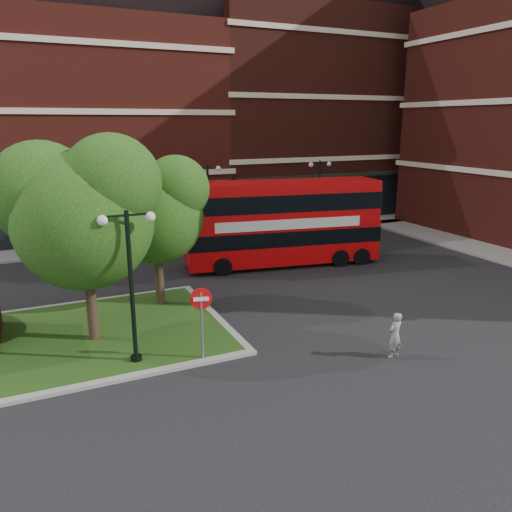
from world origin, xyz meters
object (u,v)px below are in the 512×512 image
woman (395,335)px  car_white (227,231)px  bus (283,217)px  car_silver (166,238)px

woman → car_white: (0.85, 17.31, -0.01)m
bus → car_silver: (-4.87, 5.91, -1.89)m
car_silver → car_white: bearing=-89.6°
woman → car_white: bearing=-104.0°
car_white → car_silver: bearing=85.3°
bus → car_white: bearing=108.3°
woman → car_white: woman is taller
bus → car_silver: size_ratio=2.54×
car_silver → car_white: 3.96m
bus → woman: bus is taller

